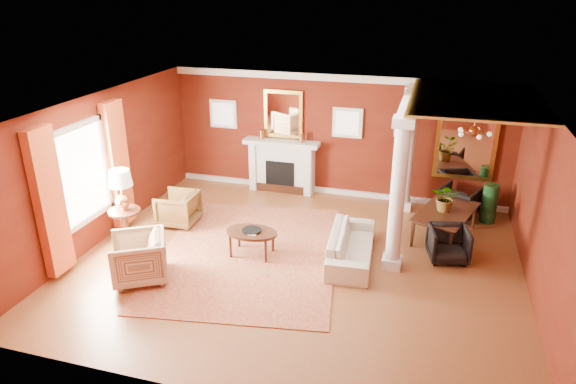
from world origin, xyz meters
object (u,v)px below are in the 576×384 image
(dining_table, at_px, (447,217))
(armchair_stripe, at_px, (138,256))
(sofa, at_px, (352,241))
(armchair_leopard, at_px, (178,207))
(coffee_table, at_px, (252,233))
(side_table, at_px, (122,195))

(dining_table, bearing_deg, armchair_stripe, 140.01)
(sofa, distance_m, armchair_leopard, 3.84)
(sofa, xyz_separation_m, armchair_stripe, (-3.41, -1.72, 0.08))
(sofa, height_order, coffee_table, sofa)
(side_table, height_order, dining_table, side_table)
(sofa, xyz_separation_m, dining_table, (1.69, 1.40, 0.08))
(sofa, bearing_deg, armchair_stripe, 112.50)
(armchair_stripe, height_order, side_table, side_table)
(sofa, xyz_separation_m, coffee_table, (-1.84, -0.36, 0.07))
(dining_table, bearing_deg, coffee_table, 135.15)
(coffee_table, height_order, side_table, side_table)
(armchair_leopard, distance_m, coffee_table, 2.14)
(sofa, bearing_deg, side_table, 93.61)
(coffee_table, distance_m, dining_table, 3.94)
(coffee_table, xyz_separation_m, side_table, (-2.54, -0.24, 0.59))
(sofa, relative_size, dining_table, 1.19)
(sofa, relative_size, armchair_leopard, 2.48)
(armchair_leopard, bearing_deg, coffee_table, 64.72)
(dining_table, bearing_deg, sofa, 148.32)
(coffee_table, distance_m, side_table, 2.62)
(coffee_table, bearing_deg, armchair_leopard, 157.01)
(armchair_leopard, distance_m, armchair_stripe, 2.23)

